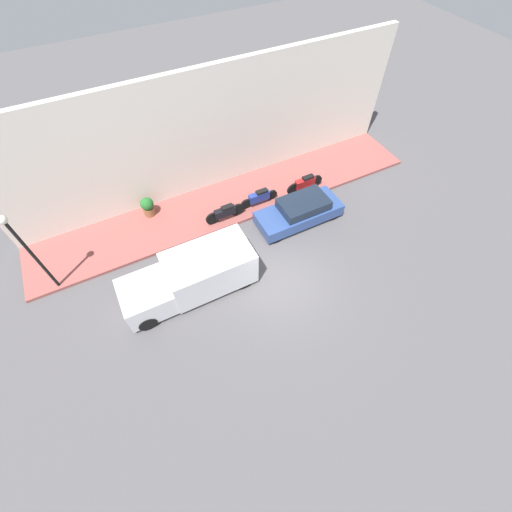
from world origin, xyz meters
The scene contains 10 objects.
ground_plane centered at (0.00, 0.00, 0.00)m, with size 60.00×60.00×0.00m, color #514F51.
sidewalk centered at (5.45, 0.00, 0.08)m, with size 3.12×19.94×0.15m.
building_facade centered at (7.16, 0.00, 3.07)m, with size 0.30×19.94×6.13m.
parked_car centered at (2.80, -2.50, 0.61)m, with size 1.65×4.18×1.25m.
delivery_van centered at (1.40, 3.55, 0.97)m, with size 1.97×5.38×1.89m.
motorcycle_red centered at (4.40, -3.79, 0.62)m, with size 0.30×2.07×0.85m.
motorcycle_blue centered at (4.58, -1.22, 0.59)m, with size 0.30×2.02×0.80m.
motorcycle_black centered at (4.37, 0.74, 0.60)m, with size 0.30×1.98×0.80m.
streetlamp centered at (4.10, 8.62, 2.89)m, with size 0.32×0.32×4.21m.
potted_plant centered at (6.38, 3.96, 0.68)m, with size 0.63×0.63×1.01m.
Camera 1 is at (-6.57, 4.66, 12.51)m, focal length 24.00 mm.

